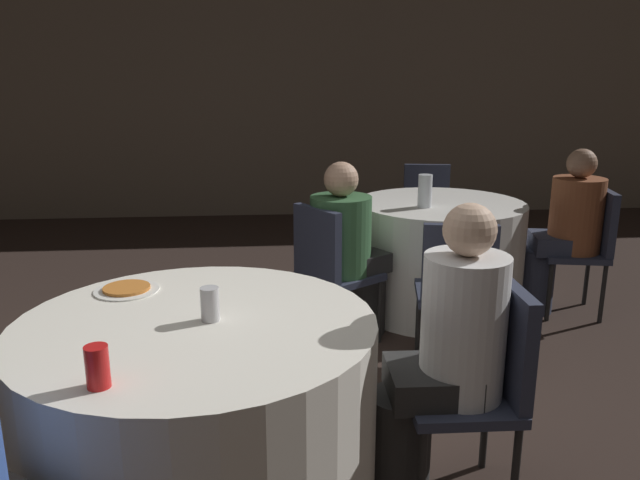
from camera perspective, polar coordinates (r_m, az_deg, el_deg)
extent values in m
cube|color=gray|center=(7.15, -6.01, 13.37)|extent=(16.00, 0.06, 2.80)
cylinder|color=white|center=(2.42, -10.85, -15.60)|extent=(1.28, 1.28, 0.75)
cylinder|color=white|center=(4.37, 10.73, -1.44)|extent=(1.14, 1.14, 0.75)
cube|color=#2D3347|center=(2.46, 12.59, -13.91)|extent=(0.41, 0.41, 0.04)
cube|color=#2D3347|center=(2.42, 17.05, -8.75)|extent=(0.06, 0.38, 0.42)
cylinder|color=black|center=(2.40, 9.28, -20.77)|extent=(0.03, 0.03, 0.40)
cylinder|color=black|center=(2.68, 7.63, -16.57)|extent=(0.03, 0.03, 0.40)
cylinder|color=black|center=(2.49, 17.41, -19.85)|extent=(0.03, 0.03, 0.40)
cylinder|color=black|center=(2.76, 14.85, -15.95)|extent=(0.03, 0.03, 0.40)
cube|color=#2D3347|center=(5.22, 9.75, 1.78)|extent=(0.46, 0.46, 0.04)
cube|color=#2D3347|center=(5.35, 9.69, 4.61)|extent=(0.38, 0.11, 0.42)
cylinder|color=black|center=(5.13, 11.70, -1.09)|extent=(0.03, 0.03, 0.40)
cylinder|color=black|center=(5.10, 7.90, -1.02)|extent=(0.03, 0.03, 0.40)
cylinder|color=black|center=(5.46, 11.27, -0.10)|extent=(0.03, 0.03, 0.40)
cylinder|color=black|center=(5.43, 7.71, -0.03)|extent=(0.03, 0.03, 0.40)
cube|color=#2D3347|center=(4.53, 22.05, -1.16)|extent=(0.47, 0.47, 0.04)
cube|color=#2D3347|center=(4.53, 24.52, 1.58)|extent=(0.12, 0.38, 0.42)
cylinder|color=black|center=(4.39, 20.22, -4.49)|extent=(0.03, 0.03, 0.40)
cylinder|color=black|center=(4.70, 19.25, -3.12)|extent=(0.03, 0.03, 0.40)
cylinder|color=black|center=(4.49, 24.44, -4.51)|extent=(0.03, 0.03, 0.40)
cylinder|color=black|center=(4.80, 23.20, -3.17)|extent=(0.03, 0.03, 0.40)
cube|color=#2D3347|center=(3.75, 1.87, -3.26)|extent=(0.56, 0.56, 0.04)
cube|color=#2D3347|center=(3.58, -0.29, -0.34)|extent=(0.25, 0.34, 0.42)
cylinder|color=black|center=(4.05, 2.09, -5.16)|extent=(0.03, 0.03, 0.40)
cylinder|color=black|center=(3.82, 5.46, -6.51)|extent=(0.03, 0.03, 0.40)
cylinder|color=black|center=(3.85, -1.75, -6.26)|extent=(0.03, 0.03, 0.40)
cylinder|color=black|center=(3.61, 1.55, -7.78)|extent=(0.03, 0.03, 0.40)
cube|color=#2D3347|center=(3.52, 12.07, -4.86)|extent=(0.46, 0.46, 0.04)
cube|color=#2D3347|center=(3.28, 12.64, -2.16)|extent=(0.38, 0.12, 0.42)
cylinder|color=black|center=(3.74, 8.98, -7.11)|extent=(0.03, 0.03, 0.40)
cylinder|color=black|center=(3.78, 14.17, -7.16)|extent=(0.03, 0.03, 0.40)
cylinder|color=black|center=(3.43, 9.33, -9.25)|extent=(0.03, 0.03, 0.40)
cylinder|color=black|center=(3.47, 15.01, -9.27)|extent=(0.03, 0.03, 0.40)
cylinder|color=#33384C|center=(4.53, 19.12, -3.54)|extent=(0.24, 0.24, 0.44)
cube|color=#33384C|center=(4.48, 20.79, -0.27)|extent=(0.37, 0.38, 0.12)
cylinder|color=brown|center=(4.47, 22.38, 2.13)|extent=(0.34, 0.34, 0.49)
sphere|color=#997056|center=(4.41, 22.82, 6.47)|extent=(0.19, 0.19, 0.19)
cylinder|color=#282828|center=(2.52, 7.25, -18.27)|extent=(0.24, 0.24, 0.44)
cube|color=#282828|center=(2.40, 10.10, -12.65)|extent=(0.33, 0.30, 0.12)
cylinder|color=white|center=(2.34, 12.99, -7.72)|extent=(0.31, 0.31, 0.54)
sphere|color=#DBB293|center=(2.23, 13.53, 0.92)|extent=(0.19, 0.19, 0.19)
cylinder|color=#282828|center=(3.96, 4.26, -5.38)|extent=(0.24, 0.24, 0.44)
cube|color=#282828|center=(3.80, 3.13, -1.93)|extent=(0.46, 0.46, 0.12)
cylinder|color=#38663D|center=(3.68, 1.90, 0.46)|extent=(0.36, 0.36, 0.46)
sphere|color=tan|center=(3.61, 1.94, 5.58)|extent=(0.20, 0.20, 0.20)
cylinder|color=white|center=(2.62, -17.25, -4.40)|extent=(0.26, 0.26, 0.01)
cylinder|color=orange|center=(2.62, -17.27, -4.21)|extent=(0.18, 0.18, 0.01)
cylinder|color=silver|center=(2.23, -10.03, -5.79)|extent=(0.07, 0.07, 0.12)
cylinder|color=red|center=(1.86, -19.68, -10.86)|extent=(0.07, 0.07, 0.12)
cylinder|color=silver|center=(4.09, 9.58, 4.45)|extent=(0.09, 0.09, 0.21)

